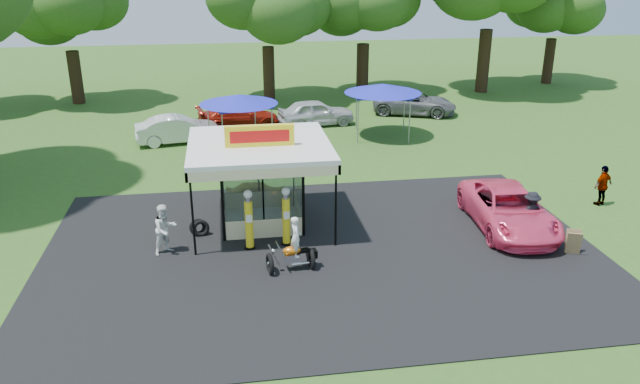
# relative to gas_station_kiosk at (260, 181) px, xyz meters

# --- Properties ---
(ground) EXTENTS (120.00, 120.00, 0.00)m
(ground) POSITION_rel_gas_station_kiosk_xyz_m (2.00, -4.99, -1.78)
(ground) COLOR #2E571B
(ground) RESTS_ON ground
(asphalt_apron) EXTENTS (20.00, 14.00, 0.04)m
(asphalt_apron) POSITION_rel_gas_station_kiosk_xyz_m (2.00, -2.99, -1.76)
(asphalt_apron) COLOR black
(asphalt_apron) RESTS_ON ground
(gas_station_kiosk) EXTENTS (5.40, 5.40, 4.18)m
(gas_station_kiosk) POSITION_rel_gas_station_kiosk_xyz_m (0.00, 0.00, 0.00)
(gas_station_kiosk) COLOR white
(gas_station_kiosk) RESTS_ON ground
(gas_pump_left) EXTENTS (0.43, 0.43, 2.30)m
(gas_pump_left) POSITION_rel_gas_station_kiosk_xyz_m (-0.59, -2.28, -0.68)
(gas_pump_left) COLOR black
(gas_pump_left) RESTS_ON ground
(gas_pump_right) EXTENTS (0.42, 0.42, 2.28)m
(gas_pump_right) POSITION_rel_gas_station_kiosk_xyz_m (0.78, -2.14, -0.69)
(gas_pump_right) COLOR black
(gas_pump_right) RESTS_ON ground
(motorcycle) EXTENTS (1.77, 1.01, 2.04)m
(motorcycle) POSITION_rel_gas_station_kiosk_xyz_m (0.83, -4.16, -0.99)
(motorcycle) COLOR black
(motorcycle) RESTS_ON ground
(spare_tires) EXTENTS (0.82, 0.55, 0.68)m
(spare_tires) POSITION_rel_gas_station_kiosk_xyz_m (-2.44, -0.84, -1.45)
(spare_tires) COLOR black
(spare_tires) RESTS_ON ground
(a_frame_sign) EXTENTS (0.56, 0.63, 0.91)m
(a_frame_sign) POSITION_rel_gas_station_kiosk_xyz_m (10.86, -4.54, -1.32)
(a_frame_sign) COLOR #593819
(a_frame_sign) RESTS_ON ground
(kiosk_car) EXTENTS (2.82, 1.13, 0.96)m
(kiosk_car) POSITION_rel_gas_station_kiosk_xyz_m (-0.00, 2.21, -1.30)
(kiosk_car) COLOR yellow
(kiosk_car) RESTS_ON ground
(pink_sedan) EXTENTS (3.04, 5.91, 1.59)m
(pink_sedan) POSITION_rel_gas_station_kiosk_xyz_m (9.53, -1.97, -0.99)
(pink_sedan) COLOR #F44271
(pink_sedan) RESTS_ON ground
(spectator_west) EXTENTS (1.15, 1.10, 1.87)m
(spectator_west) POSITION_rel_gas_station_kiosk_xyz_m (-3.57, -2.15, -0.85)
(spectator_west) COLOR white
(spectator_west) RESTS_ON ground
(spectator_east_a) EXTENTS (1.13, 0.67, 1.72)m
(spectator_east_a) POSITION_rel_gas_station_kiosk_xyz_m (10.13, -2.62, -0.92)
(spectator_east_a) COLOR black
(spectator_east_a) RESTS_ON ground
(spectator_east_b) EXTENTS (1.13, 0.78, 1.77)m
(spectator_east_b) POSITION_rel_gas_station_kiosk_xyz_m (14.57, -0.29, -0.90)
(spectator_east_b) COLOR gray
(spectator_east_b) RESTS_ON ground
(bg_car_a) EXTENTS (4.95, 2.46, 1.56)m
(bg_car_a) POSITION_rel_gas_station_kiosk_xyz_m (-3.93, 12.20, -1.00)
(bg_car_a) COLOR silver
(bg_car_a) RESTS_ON ground
(bg_car_b) EXTENTS (5.35, 2.92, 1.47)m
(bg_car_b) POSITION_rel_gas_station_kiosk_xyz_m (-0.40, 14.80, -1.05)
(bg_car_b) COLOR maroon
(bg_car_b) RESTS_ON ground
(bg_car_c) EXTENTS (5.01, 2.61, 1.63)m
(bg_car_c) POSITION_rel_gas_station_kiosk_xyz_m (4.42, 14.84, -0.97)
(bg_car_c) COLOR silver
(bg_car_c) RESTS_ON ground
(bg_car_d) EXTENTS (6.07, 4.35, 1.53)m
(bg_car_d) POSITION_rel_gas_station_kiosk_xyz_m (11.42, 16.71, -1.02)
(bg_car_d) COLOR slate
(bg_car_d) RESTS_ON ground
(tent_west) EXTENTS (4.28, 4.28, 2.99)m
(tent_west) POSITION_rel_gas_station_kiosk_xyz_m (-0.45, 10.68, 0.93)
(tent_west) COLOR gray
(tent_west) RESTS_ON ground
(tent_east) EXTENTS (4.48, 4.48, 3.13)m
(tent_east) POSITION_rel_gas_station_kiosk_xyz_m (7.89, 11.73, 1.05)
(tent_east) COLOR gray
(tent_east) RESTS_ON ground
(oak_far_b) EXTENTS (8.69, 8.69, 10.36)m
(oak_far_b) POSITION_rel_gas_station_kiosk_xyz_m (-11.65, 23.67, 4.83)
(oak_far_b) COLOR black
(oak_far_b) RESTS_ON ground
(oak_far_c) EXTENTS (9.42, 9.42, 11.10)m
(oak_far_c) POSITION_rel_gas_station_kiosk_xyz_m (2.09, 22.40, 5.26)
(oak_far_c) COLOR black
(oak_far_c) RESTS_ON ground
(oak_far_d) EXTENTS (8.73, 8.73, 10.39)m
(oak_far_d) POSITION_rel_gas_station_kiosk_xyz_m (9.46, 24.13, 4.84)
(oak_far_d) COLOR black
(oak_far_d) RESTS_ON ground
(oak_far_f) EXTENTS (8.26, 8.26, 9.96)m
(oak_far_f) POSITION_rel_gas_station_kiosk_xyz_m (25.54, 25.46, 4.61)
(oak_far_f) COLOR black
(oak_far_f) RESTS_ON ground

